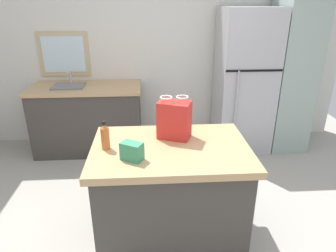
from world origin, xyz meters
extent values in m
plane|color=#ADA89E|center=(0.00, 0.00, 0.00)|extent=(6.22, 6.22, 0.00)
cube|color=silver|center=(0.00, 2.30, 1.27)|extent=(5.18, 0.10, 2.54)
cube|color=#CCB78C|center=(-1.35, 2.25, 1.28)|extent=(0.68, 0.04, 0.60)
cube|color=white|center=(-1.35, 2.23, 1.28)|extent=(0.56, 0.02, 0.48)
cube|color=#423D38|center=(-0.04, 0.10, 0.42)|extent=(1.17, 0.79, 0.84)
cube|color=tan|center=(-0.04, 0.10, 0.87)|extent=(1.25, 0.87, 0.06)
cube|color=#B7B7BC|center=(1.08, 1.88, 0.95)|extent=(0.72, 0.68, 1.89)
cube|color=black|center=(1.08, 1.53, 1.17)|extent=(0.70, 0.01, 0.02)
cylinder|color=#B7B7BC|center=(0.88, 1.51, 0.76)|extent=(0.02, 0.02, 0.85)
cube|color=#9EB2A8|center=(1.71, 1.88, 1.14)|extent=(0.50, 0.65, 2.29)
cube|color=#423D38|center=(-1.04, 1.90, 0.44)|extent=(1.41, 0.64, 0.87)
cube|color=tan|center=(-1.04, 1.90, 0.89)|extent=(1.45, 0.68, 0.04)
cube|color=slate|center=(-1.25, 1.90, 0.86)|extent=(0.40, 0.32, 0.14)
cylinder|color=#B7B7BC|center=(-1.25, 2.04, 1.00)|extent=(0.03, 0.03, 0.18)
cylinder|color=#B7B7BC|center=(-1.25, 1.97, 1.09)|extent=(0.02, 0.14, 0.02)
cube|color=red|center=(0.00, 0.27, 1.06)|extent=(0.30, 0.25, 0.31)
torus|color=white|center=(-0.07, 0.27, 1.25)|extent=(0.13, 0.13, 0.01)
torus|color=white|center=(0.06, 0.27, 1.25)|extent=(0.13, 0.13, 0.01)
cube|color=#388E66|center=(-0.34, -0.09, 0.97)|extent=(0.18, 0.16, 0.13)
cylinder|color=#C66633|center=(-0.55, 0.10, 0.99)|extent=(0.07, 0.07, 0.18)
cone|color=#C66633|center=(-0.55, 0.10, 1.09)|extent=(0.06, 0.06, 0.03)
cylinder|color=black|center=(-0.55, 0.10, 1.12)|extent=(0.03, 0.03, 0.02)
camera|label=1|loc=(-0.21, -2.06, 1.99)|focal=32.63mm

